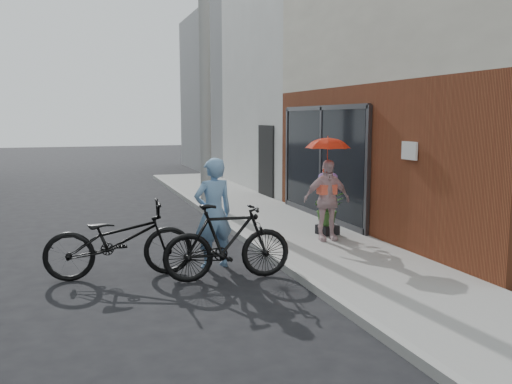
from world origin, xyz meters
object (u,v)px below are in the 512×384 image
utility_pole (205,72)px  bike_right (227,242)px  officer (213,213)px  bike_left (119,240)px  planter (327,230)px  kimono_woman (327,200)px

utility_pole → bike_right: 6.80m
officer → bike_left: size_ratio=0.81×
utility_pole → bike_left: size_ratio=3.25×
officer → planter: 2.89m
bike_left → planter: bike_left is taller
utility_pole → bike_left: (-2.63, -5.40, -2.93)m
kimono_woman → utility_pole: bearing=110.1°
bike_right → planter: 3.17m
utility_pole → kimono_woman: bearing=-75.9°
bike_right → officer: bearing=5.7°
bike_right → kimono_woman: 2.73m
officer → bike_right: (0.02, -0.72, -0.31)m
officer → planter: bearing=-165.1°
utility_pole → kimono_woman: (1.16, -4.59, -2.63)m
utility_pole → planter: 5.49m
officer → bike_left: 1.49m
planter → kimono_woman: bearing=-119.3°
utility_pole → bike_right: utility_pole is taller
planter → utility_pole: bearing=108.5°
utility_pole → bike_left: 6.68m
utility_pole → officer: (-1.17, -5.31, -2.63)m
kimono_woman → planter: kimono_woman is taller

